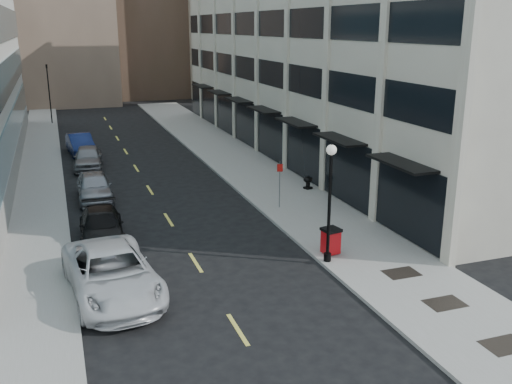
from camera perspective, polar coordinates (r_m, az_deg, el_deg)
ground at (r=18.18m, az=0.16°, el=-16.54°), size 160.00×160.00×0.00m
sidewalk_right at (r=37.91m, az=0.68°, el=1.36°), size 5.00×80.00×0.15m
sidewalk_left at (r=35.77m, az=-20.89°, el=-0.66°), size 3.00×80.00×0.15m
building_right at (r=46.90m, az=8.90°, el=15.07°), size 15.30×46.50×18.25m
skyline_stone at (r=83.64m, az=-3.57°, el=16.38°), size 10.00×14.00×20.00m
grate_near at (r=20.24m, az=23.64°, el=-13.85°), size 1.40×1.00×0.01m
grate_mid at (r=22.20m, az=18.37°, el=-10.51°), size 1.40×1.00×0.01m
grate_far at (r=24.23m, az=14.34°, el=-7.85°), size 1.40×1.00×0.01m
road_centerline at (r=33.29m, az=-9.73°, el=-1.15°), size 0.15×68.20×0.01m
traffic_signal at (r=62.51m, az=-20.20°, el=11.54°), size 0.66×0.66×6.98m
car_white_van at (r=22.30m, az=-14.21°, el=-7.87°), size 3.65×6.83×1.83m
car_black_pickup at (r=28.06m, az=-15.19°, el=-3.31°), size 2.20×5.00×1.43m
car_silver_sedan at (r=34.58m, az=-15.87°, el=0.53°), size 1.98×4.85×1.65m
car_blue_sedan at (r=47.48m, az=-17.15°, el=4.60°), size 2.19×5.05×1.62m
car_grey_sedan at (r=42.40m, az=-16.43°, el=3.33°), size 2.35×4.95×1.63m
trash_bin at (r=25.36m, az=7.48°, el=-4.79°), size 0.85×0.88×1.19m
lamppost at (r=23.80m, az=7.39°, el=-0.07°), size 0.43×0.43×5.20m
sign_post at (r=31.25m, az=2.39°, el=1.41°), size 0.30×0.11×2.64m
urn_planter at (r=35.29m, az=5.22°, el=1.07°), size 0.56×0.56×0.77m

